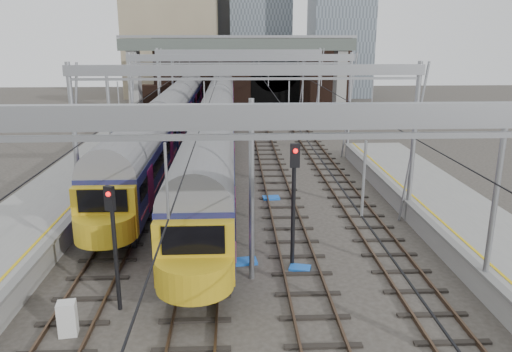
{
  "coord_description": "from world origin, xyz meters",
  "views": [
    {
      "loc": [
        -0.65,
        -15.67,
        9.11
      ],
      "look_at": [
        0.45,
        8.24,
        2.4
      ],
      "focal_mm": 35.0,
      "sensor_mm": 36.0,
      "label": 1
    }
  ],
  "objects_px": {
    "train_main": "(219,109)",
    "train_second": "(180,105)",
    "signal_near_centre": "(294,191)",
    "signal_near_left": "(113,233)",
    "relay_cabinet": "(67,319)"
  },
  "relations": [
    {
      "from": "train_main",
      "to": "signal_near_left",
      "type": "height_order",
      "value": "train_main"
    },
    {
      "from": "signal_near_left",
      "to": "relay_cabinet",
      "type": "xyz_separation_m",
      "value": [
        -1.29,
        -1.39,
        -2.31
      ]
    },
    {
      "from": "train_second",
      "to": "signal_near_centre",
      "type": "distance_m",
      "value": 33.06
    },
    {
      "from": "train_main",
      "to": "train_second",
      "type": "xyz_separation_m",
      "value": [
        -4.0,
        3.44,
        -0.05
      ]
    },
    {
      "from": "signal_near_centre",
      "to": "relay_cabinet",
      "type": "relative_size",
      "value": 4.57
    },
    {
      "from": "train_main",
      "to": "train_second",
      "type": "height_order",
      "value": "train_main"
    },
    {
      "from": "train_second",
      "to": "signal_near_centre",
      "type": "xyz_separation_m",
      "value": [
        7.71,
        -32.14,
        0.79
      ]
    },
    {
      "from": "train_second",
      "to": "signal_near_left",
      "type": "bearing_deg",
      "value": -87.81
    },
    {
      "from": "train_second",
      "to": "signal_near_centre",
      "type": "relative_size",
      "value": 12.17
    },
    {
      "from": "train_second",
      "to": "signal_near_left",
      "type": "height_order",
      "value": "train_second"
    },
    {
      "from": "signal_near_centre",
      "to": "relay_cabinet",
      "type": "distance_m",
      "value": 9.31
    },
    {
      "from": "train_main",
      "to": "signal_near_centre",
      "type": "bearing_deg",
      "value": -82.64
    },
    {
      "from": "signal_near_left",
      "to": "signal_near_centre",
      "type": "relative_size",
      "value": 0.87
    },
    {
      "from": "train_second",
      "to": "signal_near_left",
      "type": "relative_size",
      "value": 13.92
    },
    {
      "from": "train_second",
      "to": "signal_near_left",
      "type": "distance_m",
      "value": 35.36
    }
  ]
}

